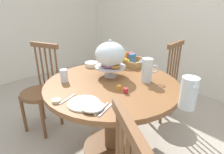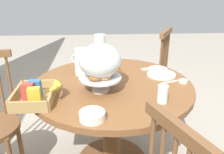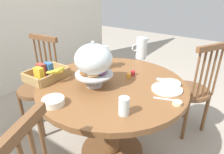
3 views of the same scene
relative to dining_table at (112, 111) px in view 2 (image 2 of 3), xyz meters
name	(u,v)px [view 2 (image 2 of 3)]	position (x,y,z in m)	size (l,w,h in m)	color
dining_table	(112,111)	(0.00, 0.00, 0.00)	(1.14, 1.14, 0.74)	brown
windsor_chair_facing_door	(150,78)	(0.75, -0.44, -0.06)	(0.45, 0.45, 0.97)	brown
pastry_stand_with_dome	(100,63)	(-0.11, 0.08, 0.42)	(0.28, 0.28, 0.34)	silver
orange_juice_pitcher	(100,47)	(0.63, 0.08, 0.32)	(0.17, 0.13, 0.21)	silver
milk_pitcher	(81,63)	(0.19, 0.23, 0.32)	(0.14, 0.14, 0.21)	silver
cereal_basket	(37,94)	(-0.23, 0.47, 0.27)	(0.32, 0.30, 0.12)	tan
china_plate_large	(161,74)	(0.14, -0.39, 0.23)	(0.22, 0.22, 0.01)	white
china_plate_small	(158,69)	(0.22, -0.38, 0.24)	(0.15, 0.15, 0.01)	white
cereal_bowl	(92,116)	(-0.46, 0.13, 0.25)	(0.14, 0.14, 0.04)	white
drinking_glass	(163,94)	(-0.29, -0.29, 0.28)	(0.06, 0.06, 0.11)	silver
butter_dish	(183,81)	(-0.01, -0.51, 0.24)	(0.06, 0.06, 0.02)	beige
jam_jar_strawberry	(118,70)	(0.22, -0.06, 0.24)	(0.04, 0.04, 0.04)	#B7282D
jam_jar_apricot	(119,73)	(0.15, -0.06, 0.24)	(0.04, 0.04, 0.04)	orange
table_knife	(152,69)	(0.27, -0.34, 0.23)	(0.17, 0.01, 0.01)	silver
dinner_fork	(150,68)	(0.30, -0.33, 0.23)	(0.17, 0.01, 0.01)	silver
soup_spoon	(172,82)	(0.00, -0.44, 0.23)	(0.17, 0.01, 0.01)	silver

